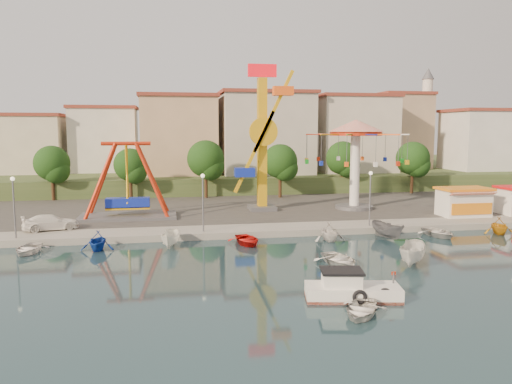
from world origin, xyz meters
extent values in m
plane|color=#142B38|center=(0.00, 0.00, 0.00)|extent=(200.00, 200.00, 0.00)
cube|color=#9E998E|center=(0.00, 62.00, 0.30)|extent=(200.00, 100.00, 0.60)
cube|color=#4C4944|center=(0.00, 30.00, 0.60)|extent=(90.00, 28.00, 0.01)
cube|color=#384C26|center=(0.00, 67.00, 1.50)|extent=(200.00, 60.00, 3.00)
cube|color=#59595E|center=(-15.30, 21.71, 0.75)|extent=(10.00, 5.00, 0.30)
cube|color=#1327AE|center=(-15.30, 21.71, 2.20)|extent=(4.50, 1.40, 1.00)
cylinder|color=#B8270E|center=(-15.30, 21.71, 8.40)|extent=(5.00, 0.40, 0.40)
cube|color=#59595E|center=(-0.44, 24.19, 0.85)|extent=(3.00, 3.00, 0.50)
cube|color=gold|center=(-0.44, 24.19, 8.10)|extent=(1.00, 1.00, 15.00)
cube|color=red|center=(-0.44, 24.19, 16.40)|extent=(3.20, 0.50, 1.40)
cylinder|color=gold|center=(-0.44, 23.39, 9.60)|extent=(3.20, 0.50, 3.20)
cube|color=gold|center=(0.64, 23.19, 11.85)|extent=(4.67, 0.35, 9.16)
cube|color=#F85816|center=(1.73, 23.19, 14.10)|extent=(2.20, 1.20, 1.00)
cylinder|color=#59595E|center=(10.38, 23.23, 0.80)|extent=(4.40, 4.40, 0.40)
cylinder|color=white|center=(10.38, 23.23, 5.10)|extent=(1.10, 1.10, 9.00)
cylinder|color=#B8270E|center=(10.38, 23.23, 9.40)|extent=(6.00, 6.00, 0.50)
cone|color=red|center=(10.38, 23.23, 10.30)|extent=(6.40, 6.40, 1.40)
cube|color=white|center=(20.14, 16.50, 2.00)|extent=(5.00, 3.00, 2.80)
cube|color=orange|center=(20.14, 16.50, 3.55)|extent=(5.40, 3.40, 0.25)
cube|color=red|center=(20.14, 14.80, 3.20)|extent=(5.00, 0.77, 0.43)
cylinder|color=#59595E|center=(-24.00, 13.00, 3.10)|extent=(0.14, 0.14, 5.00)
cylinder|color=#59595E|center=(-8.00, 13.00, 3.10)|extent=(0.14, 0.14, 5.00)
cylinder|color=#59595E|center=(8.00, 13.00, 3.10)|extent=(0.14, 0.14, 5.00)
cylinder|color=#382314|center=(-26.00, 36.98, 2.40)|extent=(0.44, 0.44, 3.60)
sphere|color=black|center=(-26.00, 36.98, 5.49)|extent=(4.60, 4.60, 4.60)
cylinder|color=#382314|center=(-16.00, 36.24, 2.30)|extent=(0.44, 0.44, 3.40)
sphere|color=black|center=(-16.00, 36.24, 5.22)|extent=(4.35, 4.35, 4.35)
cylinder|color=#382314|center=(-6.00, 35.81, 2.56)|extent=(0.44, 0.44, 3.92)
sphere|color=black|center=(-6.00, 35.81, 5.94)|extent=(5.02, 5.02, 5.02)
cylinder|color=#382314|center=(4.00, 34.36, 2.43)|extent=(0.44, 0.44, 3.66)
sphere|color=black|center=(4.00, 34.36, 5.58)|extent=(4.68, 4.68, 4.68)
cylinder|color=#382314|center=(14.00, 37.35, 2.50)|extent=(0.44, 0.44, 3.80)
sphere|color=black|center=(14.00, 37.35, 5.77)|extent=(4.86, 4.86, 4.86)
cylinder|color=#382314|center=(24.00, 35.54, 2.49)|extent=(0.44, 0.44, 3.77)
sphere|color=black|center=(24.00, 35.54, 5.73)|extent=(4.83, 4.83, 4.83)
cube|color=beige|center=(-33.37, 46.06, 8.93)|extent=(9.26, 9.53, 11.87)
cube|color=silver|center=(-21.33, 51.38, 7.32)|extent=(12.33, 9.01, 8.63)
cube|color=tan|center=(-8.19, 51.96, 8.62)|extent=(11.95, 9.28, 11.23)
cube|color=beige|center=(5.60, 48.80, 7.60)|extent=(12.59, 10.50, 9.20)
cube|color=beige|center=(19.07, 52.20, 7.62)|extent=(10.75, 9.23, 9.24)
cube|color=tan|center=(32.37, 50.33, 8.61)|extent=(12.77, 10.96, 11.21)
cube|color=silver|center=(44.15, 48.77, 9.18)|extent=(8.23, 8.98, 12.36)
cylinder|color=silver|center=(36.00, 54.00, 11.00)|extent=(1.80, 1.80, 16.00)
cylinder|color=#59595E|center=(36.00, 54.00, 16.00)|extent=(2.80, 2.80, 0.30)
cone|color=#59595E|center=(36.00, 54.00, 20.00)|extent=(2.20, 2.20, 2.00)
cube|color=white|center=(-0.63, -5.13, 0.33)|extent=(5.74, 3.08, 0.98)
cube|color=#B8270E|center=(-0.63, -5.13, 0.09)|extent=(5.74, 3.08, 0.17)
cube|color=white|center=(-1.28, -5.03, 1.14)|extent=(2.45, 2.02, 0.98)
cube|color=black|center=(-1.28, -5.03, 1.69)|extent=(2.71, 2.28, 0.13)
torus|color=black|center=(-0.63, -6.22, 0.49)|extent=(0.85, 0.37, 0.83)
torus|color=black|center=(0.90, -6.17, 0.49)|extent=(0.85, 0.37, 0.83)
imported|color=white|center=(1.09, 1.96, 0.42)|extent=(3.48, 4.44, 0.84)
imported|color=silver|center=(-1.14, -7.69, 0.35)|extent=(3.91, 4.19, 0.71)
imported|color=silver|center=(6.30, 0.98, 0.85)|extent=(3.91, 4.57, 1.71)
imported|color=white|center=(-21.86, 16.19, 1.31)|extent=(5.29, 3.39, 1.43)
imported|color=silver|center=(-22.24, 9.80, 0.38)|extent=(3.00, 3.91, 0.75)
imported|color=#1236A2|center=(-16.85, 9.80, 0.81)|extent=(2.88, 3.27, 1.63)
imported|color=white|center=(-10.96, 9.80, 0.72)|extent=(1.99, 3.90, 1.44)
imported|color=red|center=(-4.49, 9.80, 0.40)|extent=(3.31, 4.21, 0.79)
imported|color=silver|center=(2.92, 9.80, 0.84)|extent=(2.98, 3.38, 1.68)
imported|color=#59595F|center=(8.43, 9.80, 0.78)|extent=(2.46, 4.30, 1.57)
imported|color=silver|center=(13.46, 9.80, 0.40)|extent=(3.30, 4.23, 0.80)
imported|color=orange|center=(19.65, 9.80, 0.83)|extent=(3.50, 3.79, 1.66)
camera|label=1|loc=(-11.06, -31.76, 9.77)|focal=35.00mm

